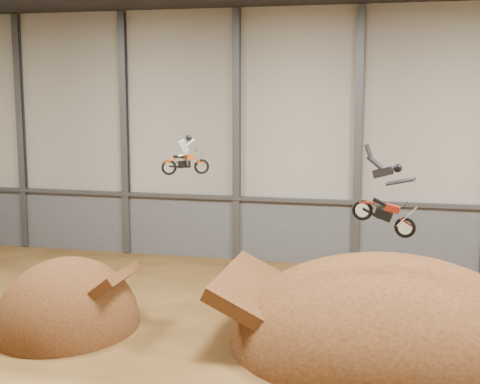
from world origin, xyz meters
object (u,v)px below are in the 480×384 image
takeoff_ramp (68,328)px  landing_ramp (386,346)px  fmx_rider_b (381,191)px  fmx_rider_a (185,153)px

takeoff_ramp → landing_ramp: bearing=4.2°
landing_ramp → fmx_rider_b: (-0.33, -1.37, 6.12)m
takeoff_ramp → fmx_rider_a: fmx_rider_a is taller
fmx_rider_a → takeoff_ramp: bearing=165.9°
takeoff_ramp → landing_ramp: landing_ramp is taller
takeoff_ramp → fmx_rider_a: bearing=10.3°
landing_ramp → fmx_rider_a: 10.60m
landing_ramp → fmx_rider_b: 6.28m
landing_ramp → fmx_rider_b: fmx_rider_b is taller
fmx_rider_a → fmx_rider_b: 7.68m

